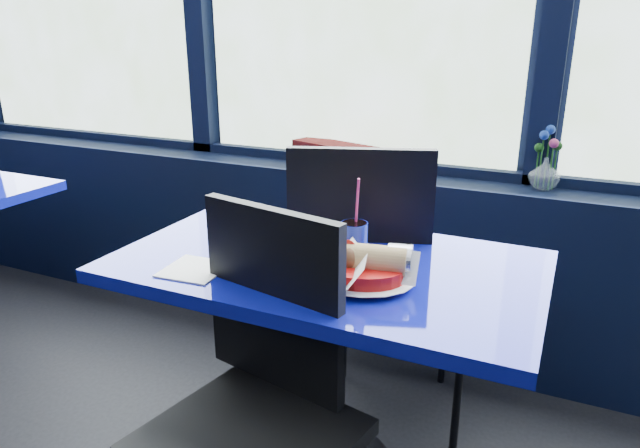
# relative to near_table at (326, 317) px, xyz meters

# --- Properties ---
(window_sill) EXTENTS (5.00, 0.26, 0.80)m
(window_sill) POSITION_rel_near_table_xyz_m (-0.30, 0.87, -0.17)
(window_sill) COLOR black
(window_sill) RESTS_ON ground
(near_table) EXTENTS (1.20, 0.70, 0.75)m
(near_table) POSITION_rel_near_table_xyz_m (0.00, 0.00, 0.00)
(near_table) COLOR black
(near_table) RESTS_ON ground
(chair_near_front) EXTENTS (0.52, 0.52, 0.97)m
(chair_near_front) POSITION_rel_near_table_xyz_m (-0.01, -0.37, -0.01)
(chair_near_front) COLOR black
(chair_near_front) RESTS_ON ground
(chair_near_back) EXTENTS (0.60, 0.60, 1.04)m
(chair_near_back) POSITION_rel_near_table_xyz_m (0.07, 0.31, 0.03)
(chair_near_back) COLOR black
(chair_near_back) RESTS_ON ground
(planter_box) EXTENTS (0.54, 0.29, 0.11)m
(planter_box) POSITION_rel_near_table_xyz_m (-0.29, 0.85, 0.28)
(planter_box) COLOR maroon
(planter_box) RESTS_ON window_sill
(flower_vase) EXTENTS (0.13, 0.14, 0.24)m
(flower_vase) POSITION_rel_near_table_xyz_m (0.51, 0.88, 0.30)
(flower_vase) COLOR silver
(flower_vase) RESTS_ON window_sill
(food_basket) EXTENTS (0.32, 0.32, 0.10)m
(food_basket) POSITION_rel_near_table_xyz_m (0.13, -0.09, 0.22)
(food_basket) COLOR #B50E0C
(food_basket) RESTS_ON near_table
(ketchup_bottle) EXTENTS (0.06, 0.06, 0.22)m
(ketchup_bottle) POSITION_rel_near_table_xyz_m (-0.10, 0.25, 0.28)
(ketchup_bottle) COLOR #B50E0C
(ketchup_bottle) RESTS_ON near_table
(soda_cup) EXTENTS (0.08, 0.08, 0.26)m
(soda_cup) POSITION_rel_near_table_xyz_m (0.08, 0.01, 0.25)
(soda_cup) COLOR navy
(soda_cup) RESTS_ON near_table
(napkin) EXTENTS (0.17, 0.17, 0.00)m
(napkin) POSITION_rel_near_table_xyz_m (-0.30, -0.22, 0.18)
(napkin) COLOR white
(napkin) RESTS_ON near_table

